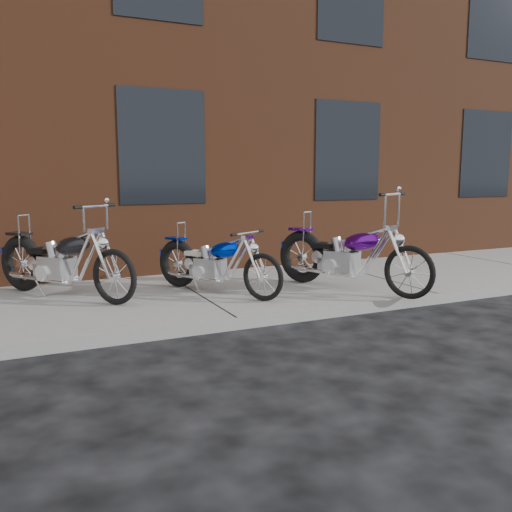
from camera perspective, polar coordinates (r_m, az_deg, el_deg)
name	(u,v)px	position (r m, az deg, el deg)	size (l,w,h in m)	color
ground	(237,330)	(6.25, -2.04, -7.82)	(120.00, 120.00, 0.00)	black
sidewalk	(195,297)	(7.60, -6.44, -4.34)	(22.00, 3.00, 0.15)	gray
building_brick	(105,79)	(13.92, -15.63, 17.48)	(22.00, 10.00, 8.00)	#5B2F19
chopper_purple	(348,258)	(7.73, 9.63, -0.26)	(1.14, 2.29, 1.38)	black
chopper_blue	(215,265)	(7.43, -4.38, -0.96)	(1.14, 1.93, 0.94)	black
chopper_third	(62,264)	(7.61, -19.75, -0.80)	(1.55, 2.04, 1.25)	black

